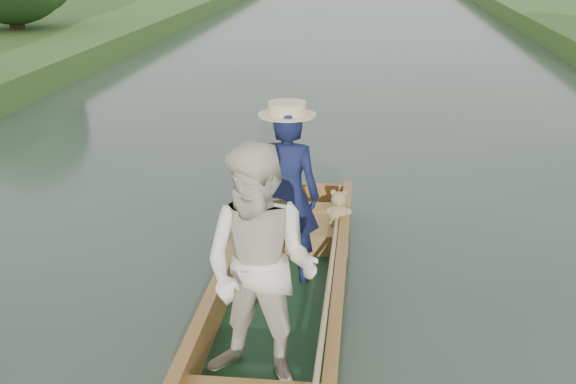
# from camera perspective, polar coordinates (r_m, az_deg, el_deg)

# --- Properties ---
(ground) EXTENTS (120.00, 120.00, 0.00)m
(ground) POSITION_cam_1_polar(r_m,az_deg,el_deg) (6.46, -0.59, -9.76)
(ground) COLOR #283D30
(ground) RESTS_ON ground
(punt) EXTENTS (1.14, 5.00, 1.88)m
(punt) POSITION_cam_1_polar(r_m,az_deg,el_deg) (5.94, -0.80, -5.48)
(punt) COLOR #133219
(punt) RESTS_ON ground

